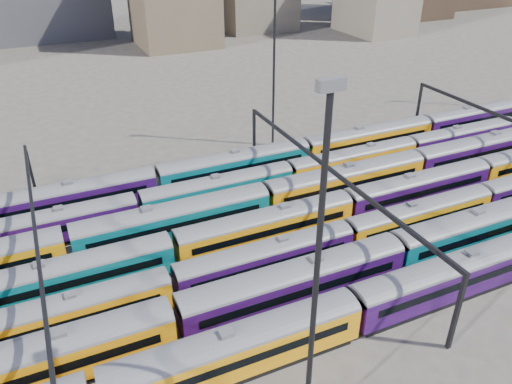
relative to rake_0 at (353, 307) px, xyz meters
name	(u,v)px	position (x,y,z in m)	size (l,w,h in m)	color
ground	(246,249)	(-3.52, 15.00, -2.78)	(500.00, 500.00, 0.00)	#453F3A
rake_0	(353,307)	(0.00, 0.00, 0.00)	(128.76, 3.14, 5.29)	black
rake_1	(175,317)	(-14.28, 5.00, 0.14)	(135.28, 3.30, 5.57)	black
rake_2	(348,234)	(6.12, 10.00, -0.30)	(115.01, 2.81, 4.71)	black
rake_3	(266,224)	(-1.11, 15.00, -0.09)	(103.70, 3.04, 5.12)	black
rake_4	(67,242)	(-21.17, 20.00, 0.11)	(133.85, 3.26, 5.51)	black
rake_5	(218,188)	(-2.91, 25.00, -0.23)	(98.60, 2.89, 4.86)	black
rake_6	(306,150)	(12.25, 30.00, 0.01)	(129.40, 3.15, 5.32)	black
gantry_1	(38,242)	(-23.52, 15.00, 4.01)	(0.35, 40.35, 8.03)	black
gantry_2	(329,177)	(6.48, 15.00, 4.01)	(0.35, 40.35, 8.03)	black
mast_2	(316,278)	(-8.52, -7.00, 11.19)	(1.40, 0.50, 25.60)	black
mast_3	(274,57)	(11.48, 39.00, 11.19)	(1.40, 0.50, 25.60)	black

